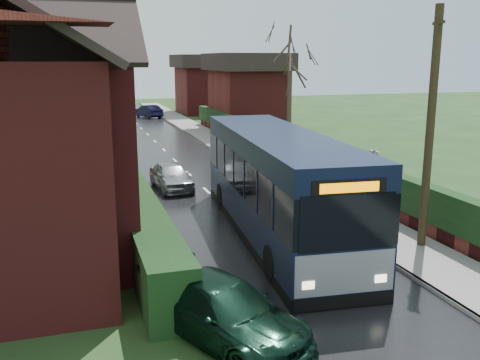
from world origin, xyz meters
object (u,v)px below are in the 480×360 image
object	(u,v)px
car_green	(224,311)
telegraph_pole	(430,131)
car_silver	(171,176)
bus_stop_sign	(373,181)
bus	(277,186)

from	to	relation	value
car_green	telegraph_pole	xyz separation A→B (m)	(7.70, 3.59, 3.21)
car_silver	bus_stop_sign	world-z (taller)	bus_stop_sign
car_green	telegraph_pole	distance (m)	9.08
bus	car_green	size ratio (longest dim) A/B	2.65
car_silver	bus_stop_sign	xyz separation A→B (m)	(5.17, -9.29, 1.42)
telegraph_pole	car_green	bearing A→B (deg)	-134.57
car_green	bus_stop_sign	world-z (taller)	bus_stop_sign
car_silver	bus_stop_sign	size ratio (longest dim) A/B	1.20
car_green	bus	bearing A→B (deg)	33.91
bus	bus_stop_sign	size ratio (longest dim) A/B	3.85
bus	car_green	world-z (taller)	bus
car_green	telegraph_pole	bearing A→B (deg)	-0.60
bus	car_green	xyz separation A→B (m)	(-3.70, -6.27, -1.13)
bus_stop_sign	telegraph_pole	distance (m)	2.48
car_silver	telegraph_pole	bearing A→B (deg)	-63.81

